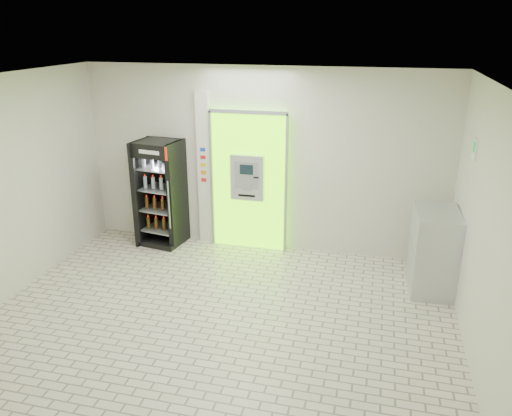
% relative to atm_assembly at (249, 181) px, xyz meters
% --- Properties ---
extents(ground, '(6.00, 6.00, 0.00)m').
position_rel_atm_assembly_xyz_m(ground, '(0.20, -2.41, -1.17)').
color(ground, beige).
rests_on(ground, ground).
extents(room_shell, '(6.00, 6.00, 6.00)m').
position_rel_atm_assembly_xyz_m(room_shell, '(0.20, -2.41, 0.67)').
color(room_shell, beige).
rests_on(room_shell, ground).
extents(atm_assembly, '(1.30, 0.24, 2.33)m').
position_rel_atm_assembly_xyz_m(atm_assembly, '(0.00, 0.00, 0.00)').
color(atm_assembly, '#66EE00').
rests_on(atm_assembly, ground).
extents(pillar, '(0.22, 0.11, 2.60)m').
position_rel_atm_assembly_xyz_m(pillar, '(-0.78, 0.04, 0.13)').
color(pillar, silver).
rests_on(pillar, ground).
extents(beverage_cooler, '(0.76, 0.71, 1.80)m').
position_rel_atm_assembly_xyz_m(beverage_cooler, '(-1.49, -0.22, -0.31)').
color(beverage_cooler, black).
rests_on(beverage_cooler, ground).
extents(steel_cabinet, '(0.63, 0.91, 1.18)m').
position_rel_atm_assembly_xyz_m(steel_cabinet, '(2.90, -0.80, -0.58)').
color(steel_cabinet, '#B4B7BC').
rests_on(steel_cabinet, ground).
extents(exit_sign, '(0.02, 0.22, 0.26)m').
position_rel_atm_assembly_xyz_m(exit_sign, '(3.19, -1.01, 0.95)').
color(exit_sign, white).
rests_on(exit_sign, room_shell).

